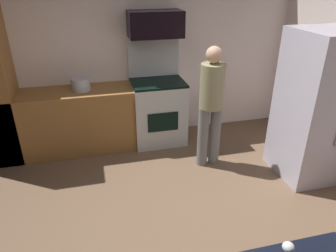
{
  "coord_description": "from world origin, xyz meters",
  "views": [
    {
      "loc": [
        -0.57,
        -2.25,
        2.33
      ],
      "look_at": [
        0.06,
        0.3,
        1.05
      ],
      "focal_mm": 33.26,
      "sensor_mm": 36.0,
      "label": 1
    }
  ],
  "objects_px": {
    "wine_glass_mid": "(288,248)",
    "stock_pot": "(81,84)",
    "microwave": "(155,24)",
    "person_cook": "(211,102)",
    "oven_range": "(158,109)",
    "refrigerator": "(320,107)"
  },
  "relations": [
    {
      "from": "microwave",
      "to": "stock_pot",
      "type": "relative_size",
      "value": 2.94
    },
    {
      "from": "refrigerator",
      "to": "stock_pot",
      "type": "distance_m",
      "value": 3.08
    },
    {
      "from": "wine_glass_mid",
      "to": "person_cook",
      "type": "bearing_deg",
      "value": 78.63
    },
    {
      "from": "microwave",
      "to": "stock_pot",
      "type": "bearing_deg",
      "value": -175.73
    },
    {
      "from": "stock_pot",
      "to": "microwave",
      "type": "bearing_deg",
      "value": 4.27
    },
    {
      "from": "oven_range",
      "to": "refrigerator",
      "type": "bearing_deg",
      "value": -37.76
    },
    {
      "from": "stock_pot",
      "to": "oven_range",
      "type": "bearing_deg",
      "value": -0.26
    },
    {
      "from": "microwave",
      "to": "wine_glass_mid",
      "type": "height_order",
      "value": "microwave"
    },
    {
      "from": "wine_glass_mid",
      "to": "stock_pot",
      "type": "height_order",
      "value": "stock_pot"
    },
    {
      "from": "person_cook",
      "to": "wine_glass_mid",
      "type": "xyz_separation_m",
      "value": [
        -0.48,
        -2.37,
        0.11
      ]
    },
    {
      "from": "microwave",
      "to": "stock_pot",
      "type": "xyz_separation_m",
      "value": [
        -1.07,
        -0.08,
        -0.74
      ]
    },
    {
      "from": "person_cook",
      "to": "wine_glass_mid",
      "type": "bearing_deg",
      "value": -101.37
    },
    {
      "from": "microwave",
      "to": "wine_glass_mid",
      "type": "relative_size",
      "value": 5.48
    },
    {
      "from": "microwave",
      "to": "refrigerator",
      "type": "height_order",
      "value": "microwave"
    },
    {
      "from": "microwave",
      "to": "refrigerator",
      "type": "bearing_deg",
      "value": -39.5
    },
    {
      "from": "oven_range",
      "to": "microwave",
      "type": "bearing_deg",
      "value": 90.0
    },
    {
      "from": "refrigerator",
      "to": "person_cook",
      "type": "bearing_deg",
      "value": 157.7
    },
    {
      "from": "refrigerator",
      "to": "stock_pot",
      "type": "xyz_separation_m",
      "value": [
        -2.78,
        1.33,
        0.08
      ]
    },
    {
      "from": "person_cook",
      "to": "oven_range",
      "type": "bearing_deg",
      "value": 121.4
    },
    {
      "from": "refrigerator",
      "to": "person_cook",
      "type": "relative_size",
      "value": 1.14
    },
    {
      "from": "refrigerator",
      "to": "wine_glass_mid",
      "type": "distance_m",
      "value": 2.52
    },
    {
      "from": "microwave",
      "to": "stock_pot",
      "type": "distance_m",
      "value": 1.3
    }
  ]
}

